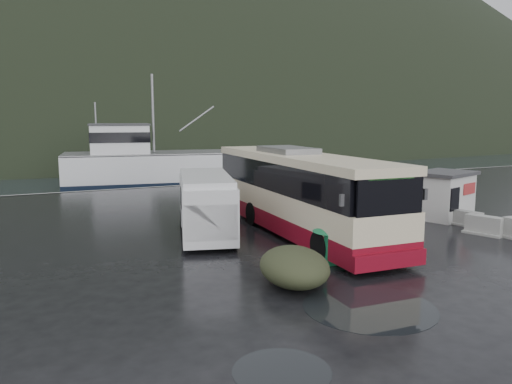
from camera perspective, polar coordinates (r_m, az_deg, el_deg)
name	(u,v)px	position (r m, az deg, el deg)	size (l,w,h in m)	color
ground	(295,248)	(20.18, 4.42, -6.42)	(160.00, 160.00, 0.00)	black
harbor_water	(67,140)	(127.44, -20.76, 5.62)	(300.00, 180.00, 0.02)	black
quay_edge	(165,186)	(38.55, -10.32, 0.63)	(160.00, 0.60, 1.50)	#999993
headland	(65,128)	(267.74, -20.95, 6.83)	(780.00, 540.00, 570.00)	black
coach_bus	(297,232)	(22.93, 4.76, -4.61)	(3.35, 13.61, 3.86)	beige
white_van	(206,235)	(22.35, -5.72, -4.96)	(2.26, 6.57, 2.75)	silver
waste_bin_left	(334,261)	(18.60, 8.88, -7.80)	(1.15, 1.15, 1.61)	#14713F
waste_bin_right	(349,252)	(19.94, 10.61, -6.73)	(0.94, 0.94, 1.31)	#14713F
dome_tent	(294,285)	(15.94, 4.37, -10.52)	(2.13, 2.98, 1.17)	#313620
ticket_kiosk	(442,218)	(27.75, 20.50, -2.82)	(3.13, 2.37, 2.45)	silver
jersey_barrier_a	(468,226)	(26.29, 23.02, -3.57)	(0.71, 1.43, 0.71)	#999993
jersey_barrier_c	(484,234)	(24.69, 24.57, -4.41)	(0.84, 1.68, 0.84)	#999993
fishing_trawler	(187,172)	(48.29, -7.88, 2.25)	(26.46, 5.80, 10.58)	silver
puddles	(353,319)	(13.57, 10.98, -14.11)	(6.73, 4.97, 0.01)	black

